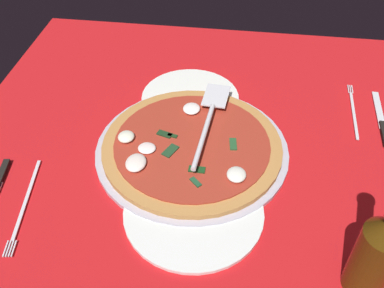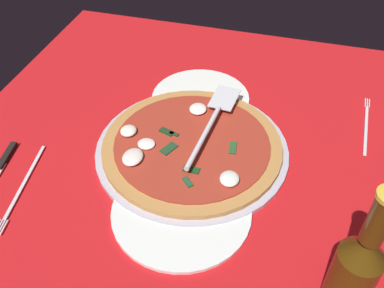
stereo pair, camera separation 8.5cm
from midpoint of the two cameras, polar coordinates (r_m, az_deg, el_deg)
ground_plane at (r=87.35cm, az=3.70°, el=-1.33°), size 99.65×99.65×0.80cm
checker_pattern at (r=87.03cm, az=3.71°, el=-1.12°), size 99.65×99.65×0.10cm
pizza_pan at (r=86.37cm, az=2.82°, el=-0.90°), size 38.26×38.26×1.19cm
dinner_plate_left at (r=99.55cm, az=3.59°, el=5.93°), size 22.20×22.20×1.00cm
dinner_plate_right at (r=76.11cm, az=1.85°, el=-9.00°), size 24.41×24.41×1.00cm
pizza at (r=85.41cm, az=2.69°, el=-0.31°), size 35.59×35.59×2.68cm
pizza_server at (r=87.90cm, az=5.51°, el=3.04°), size 27.02×5.83×1.00cm
place_setting_near at (r=86.36cm, az=-20.28°, el=-4.55°), size 22.19×16.33×1.40cm
place_setting_far at (r=99.99cm, az=25.79°, el=1.05°), size 21.95×13.21×1.40cm
beer_bottle at (r=64.49cm, az=24.38°, el=-15.17°), size 6.14×6.14×24.95cm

